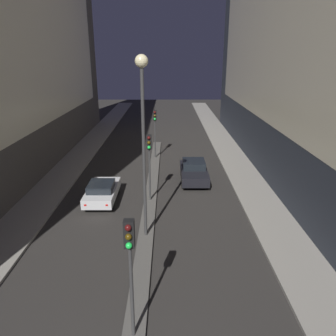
% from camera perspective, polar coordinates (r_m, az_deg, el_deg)
% --- Properties ---
extents(median_strip, '(0.80, 28.63, 0.14)m').
position_cam_1_polar(median_strip, '(21.95, -3.14, -5.11)').
color(median_strip, '#56544F').
rests_on(median_strip, ground).
extents(traffic_light_near, '(0.32, 0.42, 4.32)m').
position_cam_1_polar(traffic_light_near, '(10.38, -6.73, -14.67)').
color(traffic_light_near, '#383838').
rests_on(traffic_light_near, median_strip).
extents(traffic_light_mid, '(0.32, 0.42, 4.32)m').
position_cam_1_polar(traffic_light_mid, '(20.29, -3.38, 2.64)').
color(traffic_light_mid, '#383838').
rests_on(traffic_light_mid, median_strip).
extents(traffic_light_far, '(0.32, 0.42, 4.32)m').
position_cam_1_polar(traffic_light_far, '(29.33, -2.39, 7.82)').
color(traffic_light_far, '#383838').
rests_on(traffic_light_far, median_strip).
extents(street_lamp, '(0.59, 0.59, 8.96)m').
position_cam_1_polar(street_lamp, '(15.32, -4.51, 9.54)').
color(street_lamp, '#383838').
rests_on(street_lamp, median_strip).
extents(car_left_lane, '(1.82, 4.05, 1.37)m').
position_cam_1_polar(car_left_lane, '(21.66, -11.48, -3.98)').
color(car_left_lane, silver).
rests_on(car_left_lane, ground).
extents(car_right_lane, '(1.94, 4.29, 1.54)m').
position_cam_1_polar(car_right_lane, '(24.67, 4.43, -0.56)').
color(car_right_lane, black).
rests_on(car_right_lane, ground).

